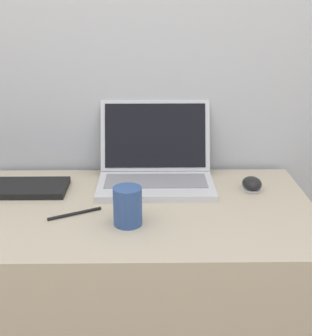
{
  "coord_description": "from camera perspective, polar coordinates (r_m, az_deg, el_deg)",
  "views": [
    {
      "loc": [
        0.04,
        -0.95,
        1.36
      ],
      "look_at": [
        0.05,
        0.41,
        0.86
      ],
      "focal_mm": 50.0,
      "sensor_mm": 36.0,
      "label": 1
    }
  ],
  "objects": [
    {
      "name": "pen",
      "position": [
        1.36,
        -9.88,
        -5.49
      ],
      "size": [
        0.15,
        0.08,
        0.01
      ],
      "color": "black",
      "rests_on": "desk"
    },
    {
      "name": "laptop",
      "position": [
        1.56,
        -0.05,
        0.33
      ],
      "size": [
        0.38,
        0.32,
        0.25
      ],
      "color": "silver",
      "rests_on": "desk"
    },
    {
      "name": "drink_cup",
      "position": [
        1.27,
        -3.48,
        -4.58
      ],
      "size": [
        0.08,
        0.08,
        0.11
      ],
      "color": "#33518C",
      "rests_on": "desk"
    },
    {
      "name": "wall_back",
      "position": [
        1.63,
        -2.14,
        16.43
      ],
      "size": [
        7.0,
        0.04,
        2.5
      ],
      "color": "silver",
      "rests_on": "ground_plane"
    },
    {
      "name": "computer_mouse",
      "position": [
        1.55,
        11.61,
        -1.94
      ],
      "size": [
        0.07,
        0.08,
        0.04
      ],
      "color": "white",
      "rests_on": "desk"
    },
    {
      "name": "desk",
      "position": [
        1.6,
        -2.0,
        -17.29
      ],
      "size": [
        1.06,
        0.63,
        0.77
      ],
      "color": "beige",
      "rests_on": "ground_plane"
    },
    {
      "name": "external_keyboard",
      "position": [
        1.59,
        -18.43,
        -2.33
      ],
      "size": [
        0.43,
        0.15,
        0.02
      ],
      "color": "black",
      "rests_on": "desk"
    }
  ]
}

